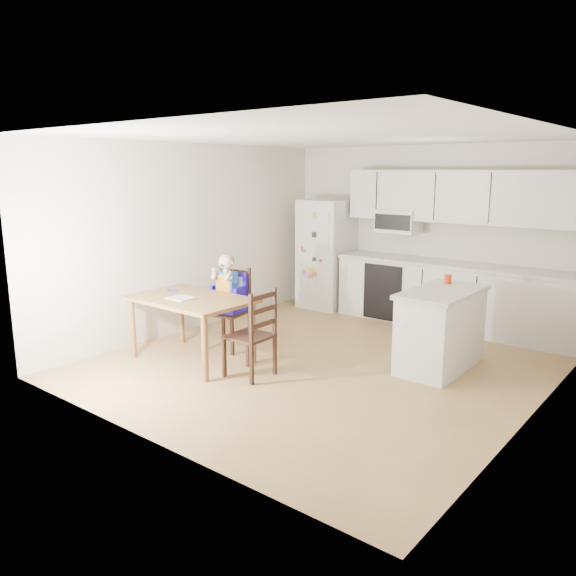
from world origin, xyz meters
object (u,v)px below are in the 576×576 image
at_px(dining_table, 191,306).
at_px(chair_side, 256,329).
at_px(refrigerator, 327,254).
at_px(kitchen_island, 441,329).
at_px(chair_booster, 229,292).
at_px(red_cup, 448,279).

relative_size(dining_table, chair_side, 1.46).
bearing_deg(refrigerator, dining_table, -84.30).
height_order(kitchen_island, chair_side, chair_side).
bearing_deg(chair_booster, refrigerator, 85.98).
bearing_deg(refrigerator, kitchen_island, -30.73).
distance_m(chair_booster, chair_side, 1.12).
bearing_deg(dining_table, refrigerator, 95.70).
relative_size(red_cup, chair_booster, 0.09).
bearing_deg(kitchen_island, chair_side, -132.62).
xyz_separation_m(kitchen_island, chair_side, (-1.37, -1.49, 0.09)).
bearing_deg(kitchen_island, red_cup, 105.98).
relative_size(red_cup, dining_table, 0.08).
height_order(dining_table, chair_side, chair_side).
bearing_deg(dining_table, kitchen_island, 33.69).
bearing_deg(dining_table, chair_booster, 90.85).
height_order(refrigerator, dining_table, refrigerator).
relative_size(refrigerator, dining_table, 1.23).
height_order(chair_booster, chair_side, chair_booster).
bearing_deg(chair_booster, chair_side, -41.52).
height_order(kitchen_island, dining_table, kitchen_island).
distance_m(kitchen_island, dining_table, 2.79).
bearing_deg(chair_booster, dining_table, -100.05).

